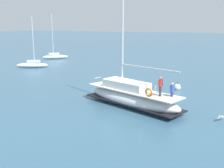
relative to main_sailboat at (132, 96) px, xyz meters
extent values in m
plane|color=#38607A|center=(0.96, 1.91, -0.90)|extent=(400.00, 400.00, 0.00)
ellipsoid|color=silver|center=(-0.02, -0.07, -0.20)|extent=(5.03, 9.89, 1.40)
cube|color=black|center=(-0.02, -0.07, -0.52)|extent=(5.00, 9.71, 0.10)
cube|color=beige|center=(-0.02, -0.07, 0.54)|extent=(4.71, 9.37, 0.08)
cube|color=silver|center=(0.18, 0.62, 0.93)|extent=(2.84, 4.62, 0.70)
cylinder|color=silver|center=(0.32, 1.08, 5.73)|extent=(0.16, 0.16, 10.30)
cylinder|color=#B7B7BC|center=(-0.50, -1.68, 2.70)|extent=(1.75, 5.56, 0.12)
cylinder|color=silver|center=(1.24, 4.16, 1.05)|extent=(0.88, 0.31, 0.06)
torus|color=orange|center=(-1.90, -2.27, 1.05)|extent=(0.33, 0.71, 0.70)
cylinder|color=#33333D|center=(-0.84, -2.83, 0.98)|extent=(0.20, 0.20, 0.80)
cube|color=red|center=(-0.84, -2.83, 1.66)|extent=(0.36, 0.28, 0.56)
sphere|color=tan|center=(-0.84, -2.83, 2.05)|extent=(0.20, 0.20, 0.20)
cylinder|color=red|center=(-1.05, -2.77, 1.61)|extent=(0.09, 0.09, 0.50)
cylinder|color=red|center=(-0.63, -2.89, 1.61)|extent=(0.09, 0.09, 0.50)
cylinder|color=#33333D|center=(-0.52, -3.68, 0.75)|extent=(0.20, 0.20, 0.35)
cube|color=#3351AD|center=(-0.52, -3.68, 1.21)|extent=(0.36, 0.28, 0.56)
sphere|color=beige|center=(-0.52, -3.68, 1.60)|extent=(0.20, 0.20, 0.20)
cylinder|color=#3351AD|center=(-0.73, -3.62, 1.16)|extent=(0.09, 0.09, 0.50)
cylinder|color=#3351AD|center=(-0.31, -3.74, 1.16)|extent=(0.09, 0.09, 0.50)
torus|color=silver|center=(-0.77, -2.60, 1.20)|extent=(0.75, 0.27, 0.76)
ellipsoid|color=silver|center=(11.78, 23.16, -0.48)|extent=(3.71, 5.03, 0.83)
cube|color=silver|center=(11.91, 22.94, 0.13)|extent=(1.74, 2.17, 0.40)
cylinder|color=silver|center=(11.98, 22.83, 3.60)|extent=(0.13, 0.13, 7.33)
ellipsoid|color=silver|center=(22.54, 27.28, -0.48)|extent=(4.48, 4.53, 0.84)
cube|color=silver|center=(22.36, 27.47, 0.13)|extent=(2.01, 2.03, 0.40)
cylinder|color=silver|center=(22.27, 27.56, 3.99)|extent=(0.13, 0.13, 8.12)
ellipsoid|color=silver|center=(-0.25, -7.41, -0.57)|extent=(0.33, 0.40, 0.16)
sphere|color=silver|center=(-0.16, -7.24, -0.54)|extent=(0.11, 0.11, 0.11)
cone|color=gold|center=(-0.13, -7.19, -0.55)|extent=(0.07, 0.08, 0.04)
cube|color=#9E9993|center=(-0.46, -7.29, -0.55)|extent=(0.48, 0.35, 0.12)
cube|color=#9E9993|center=(-0.04, -7.52, -0.55)|extent=(0.48, 0.35, 0.12)
sphere|color=silver|center=(8.13, -1.85, -0.67)|extent=(0.77, 0.77, 0.77)
cylinder|color=black|center=(8.13, -1.85, -0.37)|extent=(0.04, 0.04, 0.60)
camera|label=1|loc=(-20.95, -9.35, 6.18)|focal=43.71mm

